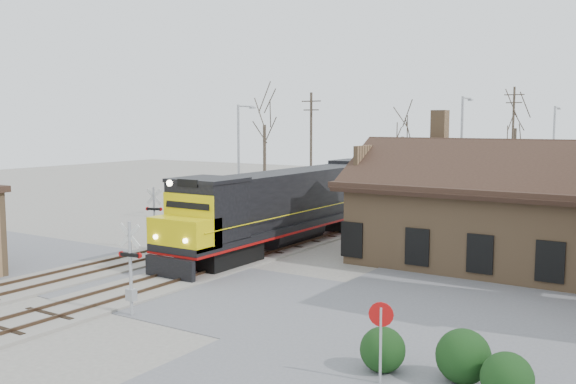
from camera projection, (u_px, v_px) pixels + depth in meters
name	position (u px, v px, depth m)	size (l,w,h in m)	color
ground	(162.00, 283.00, 29.00)	(140.00, 140.00, 0.00)	#9C978D
road	(162.00, 283.00, 29.00)	(60.00, 9.00, 0.03)	#5E5E63
track_main	(326.00, 233.00, 41.52)	(3.40, 90.00, 0.24)	#9C978D
track_siding	(268.00, 227.00, 43.95)	(3.40, 90.00, 0.24)	#9C978D
depot	(504.00, 219.00, 32.30)	(15.20, 9.31, 7.90)	#8B6A48
locomotive_lead	(285.00, 206.00, 37.25)	(3.09, 20.67, 4.59)	black
locomotive_trailing	(419.00, 179.00, 54.74)	(3.09, 20.67, 4.35)	black
crossbuck_near	(131.00, 271.00, 23.93)	(1.02, 0.29, 3.59)	#A5A8AD
crossbuck_far	(154.00, 220.00, 36.55)	(0.98, 0.42, 3.57)	#A5A8AD
do_not_enter_sign	(381.00, 328.00, 17.63)	(0.69, 0.21, 2.34)	#A5A8AD
hedge_a	(383.00, 350.00, 18.63)	(1.33, 1.33, 1.33)	black
hedge_b	(463.00, 356.00, 17.82)	(1.54, 1.54, 1.54)	black
hedge_c	(507.00, 378.00, 16.49)	(1.36, 1.36, 1.36)	black
streetlight_a	(240.00, 157.00, 45.73)	(0.25, 2.04, 8.48)	#A5A8AD
streetlight_b	(462.00, 155.00, 43.31)	(0.25, 2.04, 8.96)	#A5A8AD
streetlight_c	(553.00, 152.00, 53.02)	(0.25, 2.04, 8.55)	#A5A8AD
utility_pole_a	(311.00, 144.00, 59.24)	(2.00, 0.24, 9.95)	#382D23
utility_pole_b	(513.00, 138.00, 65.35)	(2.00, 0.24, 10.80)	#382D23
tree_a	(264.00, 113.00, 62.02)	(4.66, 4.66, 11.41)	#382D23
tree_b	(403.00, 127.00, 64.96)	(3.85, 3.85, 9.43)	#382D23
tree_c	(516.00, 118.00, 65.76)	(4.41, 4.41, 10.80)	#382D23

